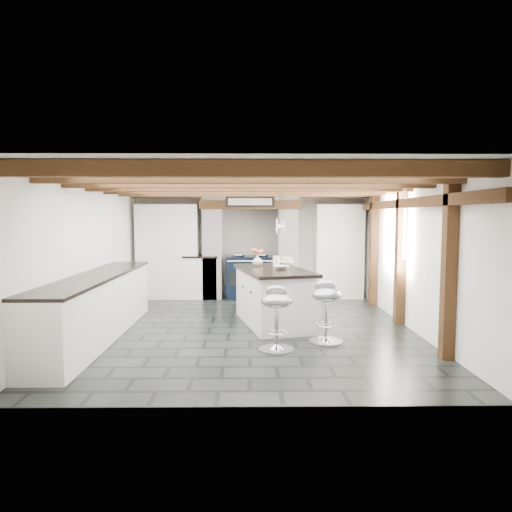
{
  "coord_description": "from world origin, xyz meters",
  "views": [
    {
      "loc": [
        0.01,
        -7.06,
        1.75
      ],
      "look_at": [
        0.1,
        0.4,
        1.1
      ],
      "focal_mm": 32.0,
      "sensor_mm": 36.0,
      "label": 1
    }
  ],
  "objects_px": {
    "range_cooker": "(250,276)",
    "kitchen_island": "(273,296)",
    "bar_stool_near": "(326,305)",
    "bar_stool_far": "(277,311)"
  },
  "relations": [
    {
      "from": "range_cooker",
      "to": "kitchen_island",
      "type": "xyz_separation_m",
      "value": [
        0.38,
        -2.42,
        -0.0
      ]
    },
    {
      "from": "bar_stool_near",
      "to": "bar_stool_far",
      "type": "distance_m",
      "value": 0.79
    },
    {
      "from": "range_cooker",
      "to": "bar_stool_far",
      "type": "bearing_deg",
      "value": -84.88
    },
    {
      "from": "range_cooker",
      "to": "bar_stool_far",
      "type": "xyz_separation_m",
      "value": [
        0.35,
        -3.91,
        0.06
      ]
    },
    {
      "from": "kitchen_island",
      "to": "bar_stool_near",
      "type": "bearing_deg",
      "value": -72.41
    },
    {
      "from": "bar_stool_near",
      "to": "range_cooker",
      "type": "bearing_deg",
      "value": 123.68
    },
    {
      "from": "range_cooker",
      "to": "bar_stool_near",
      "type": "height_order",
      "value": "range_cooker"
    },
    {
      "from": "bar_stool_near",
      "to": "bar_stool_far",
      "type": "relative_size",
      "value": 1.02
    },
    {
      "from": "bar_stool_far",
      "to": "bar_stool_near",
      "type": "bearing_deg",
      "value": 43.56
    },
    {
      "from": "bar_stool_far",
      "to": "range_cooker",
      "type": "bearing_deg",
      "value": 111.1
    }
  ]
}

